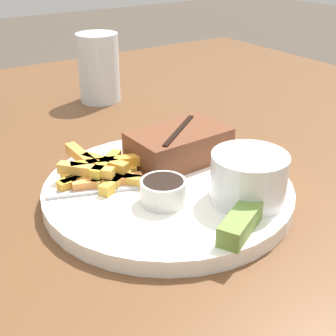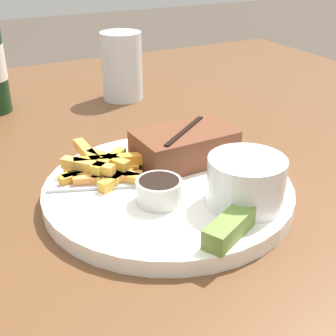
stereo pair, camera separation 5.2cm
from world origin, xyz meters
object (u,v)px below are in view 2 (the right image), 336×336
dipping_sauce_cup (159,190)px  dinner_plate (168,191)px  steak_portion (184,146)px  knife_utensil (161,169)px  fork_utensil (103,186)px  pickle_spear (231,226)px  coleslaw_cup (246,179)px  drinking_glass (122,66)px

dipping_sauce_cup → dinner_plate: bearing=48.8°
steak_portion → dipping_sauce_cup: bearing=-134.5°
knife_utensil → fork_utensil: bearing=120.0°
pickle_spear → knife_utensil: size_ratio=0.48×
dinner_plate → coleslaw_cup: coleslaw_cup is taller
pickle_spear → coleslaw_cup: bearing=42.1°
pickle_spear → dipping_sauce_cup: bearing=110.8°
coleslaw_cup → knife_utensil: (-0.04, 0.11, -0.03)m
dipping_sauce_cup → drinking_glass: bearing=72.6°
fork_utensil → drinking_glass: drinking_glass is taller
coleslaw_cup → drinking_glass: 0.43m
coleslaw_cup → knife_utensil: bearing=112.0°
dinner_plate → coleslaw_cup: bearing=-55.6°
dinner_plate → pickle_spear: bearing=-87.1°
dipping_sauce_cup → knife_utensil: size_ratio=0.31×
knife_utensil → steak_portion: bearing=-48.1°
dipping_sauce_cup → fork_utensil: 0.07m
coleslaw_cup → dipping_sauce_cup: 0.09m
steak_portion → drinking_glass: drinking_glass is taller
steak_portion → coleslaw_cup: 0.12m
drinking_glass → dipping_sauce_cup: bearing=-107.4°
dinner_plate → drinking_glass: (0.09, 0.35, 0.05)m
steak_portion → knife_utensil: size_ratio=0.78×
dipping_sauce_cup → pickle_spear: 0.09m
dinner_plate → pickle_spear: (0.01, -0.12, 0.02)m
dinner_plate → pickle_spear: 0.12m
fork_utensil → knife_utensil: bearing=25.2°
fork_utensil → knife_utensil: size_ratio=0.83×
steak_portion → drinking_glass: 0.32m
fork_utensil → dinner_plate: bearing=-0.0°
coleslaw_cup → drinking_glass: (0.04, 0.43, 0.01)m
coleslaw_cup → pickle_spear: bearing=-137.9°
pickle_spear → fork_utensil: bearing=117.7°
fork_utensil → knife_utensil: knife_utensil is taller
dipping_sauce_cup → knife_utensil: bearing=60.9°
steak_portion → fork_utensil: steak_portion is taller
pickle_spear → knife_utensil: pickle_spear is taller
coleslaw_cup → drinking_glass: drinking_glass is taller
dinner_plate → dipping_sauce_cup: bearing=-131.2°
dinner_plate → dipping_sauce_cup: (-0.03, -0.03, 0.02)m
knife_utensil → drinking_glass: bearing=10.7°
dinner_plate → fork_utensil: size_ratio=2.17×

